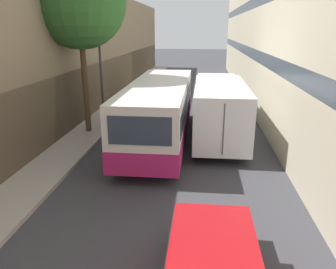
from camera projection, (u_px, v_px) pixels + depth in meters
name	position (u px, v px, depth m)	size (l,w,h in m)	color
ground_plane	(180.00, 129.00, 17.85)	(150.00, 150.00, 0.00)	#38383D
sidewalk_left	(96.00, 125.00, 18.28)	(1.86, 60.00, 0.15)	#9E998E
building_left_shopfront	(55.00, 61.00, 17.41)	(2.40, 60.00, 7.83)	#847056
car_hatchback	(213.00, 268.00, 6.44)	(1.84, 4.17, 1.43)	#9E0F14
bus	(159.00, 110.00, 15.49)	(2.61, 10.06, 2.85)	silver
box_truck	(218.00, 105.00, 16.46)	(2.34, 8.91, 2.77)	silver
panel_van	(160.00, 86.00, 25.05)	(1.91, 4.79, 1.83)	silver
street_lamp	(98.00, 22.00, 15.86)	(0.36, 0.80, 7.98)	#38383D
street_tree_left	(79.00, 1.00, 15.14)	(4.41, 4.41, 8.50)	#4C3823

